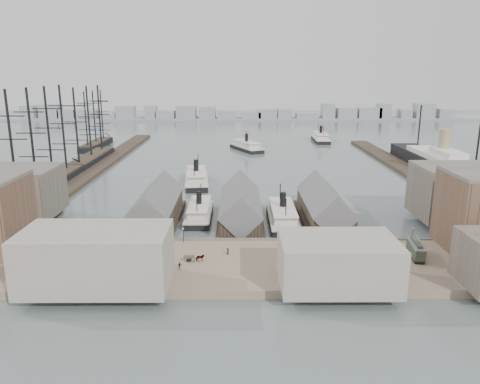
{
  "coord_description": "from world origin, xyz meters",
  "views": [
    {
      "loc": [
        -0.79,
        -122.15,
        45.36
      ],
      "look_at": [
        0.0,
        30.0,
        6.0
      ],
      "focal_mm": 35.0,
      "sensor_mm": 36.0,
      "label": 1
    }
  ],
  "objects_px": {
    "horse_cart_center": "(197,258)",
    "horse_cart_left": "(49,256)",
    "ocean_steamer": "(442,164)",
    "tram": "(416,250)",
    "horse_cart_right": "(299,256)",
    "ferry_docked_west": "(199,211)"
  },
  "relations": [
    {
      "from": "ocean_steamer",
      "to": "horse_cart_center",
      "type": "height_order",
      "value": "ocean_steamer"
    },
    {
      "from": "tram",
      "to": "horse_cart_center",
      "type": "height_order",
      "value": "tram"
    },
    {
      "from": "ocean_steamer",
      "to": "horse_cart_right",
      "type": "xyz_separation_m",
      "value": [
        -78.26,
        -104.3,
        -1.57
      ]
    },
    {
      "from": "horse_cart_center",
      "to": "ocean_steamer",
      "type": "bearing_deg",
      "value": -48.35
    },
    {
      "from": "tram",
      "to": "horse_cart_right",
      "type": "bearing_deg",
      "value": -170.27
    },
    {
      "from": "ocean_steamer",
      "to": "horse_cart_left",
      "type": "height_order",
      "value": "ocean_steamer"
    },
    {
      "from": "ocean_steamer",
      "to": "horse_cart_center",
      "type": "xyz_separation_m",
      "value": [
        -102.34,
        -105.63,
        -1.53
      ]
    },
    {
      "from": "ocean_steamer",
      "to": "tram",
      "type": "xyz_separation_m",
      "value": [
        -50.02,
        -103.32,
        -0.56
      ]
    },
    {
      "from": "horse_cart_center",
      "to": "horse_cart_left",
      "type": "bearing_deg",
      "value": 83.29
    },
    {
      "from": "ferry_docked_west",
      "to": "horse_cart_left",
      "type": "distance_m",
      "value": 50.53
    },
    {
      "from": "ferry_docked_west",
      "to": "horse_cart_right",
      "type": "bearing_deg",
      "value": -55.26
    },
    {
      "from": "ocean_steamer",
      "to": "horse_cart_left",
      "type": "xyz_separation_m",
      "value": [
        -137.86,
        -104.11,
        -1.61
      ]
    },
    {
      "from": "tram",
      "to": "horse_cart_center",
      "type": "relative_size",
      "value": 2.06
    },
    {
      "from": "ocean_steamer",
      "to": "horse_cart_left",
      "type": "bearing_deg",
      "value": -142.94
    },
    {
      "from": "tram",
      "to": "horse_cart_right",
      "type": "height_order",
      "value": "tram"
    },
    {
      "from": "horse_cart_left",
      "to": "horse_cart_center",
      "type": "distance_m",
      "value": 35.55
    },
    {
      "from": "ocean_steamer",
      "to": "tram",
      "type": "distance_m",
      "value": 114.79
    },
    {
      "from": "horse_cart_left",
      "to": "horse_cart_right",
      "type": "bearing_deg",
      "value": -79.66
    },
    {
      "from": "tram",
      "to": "horse_cart_left",
      "type": "xyz_separation_m",
      "value": [
        -87.84,
        -0.79,
        -1.05
      ]
    },
    {
      "from": "horse_cart_left",
      "to": "horse_cart_center",
      "type": "xyz_separation_m",
      "value": [
        35.52,
        -1.52,
        0.07
      ]
    },
    {
      "from": "ferry_docked_west",
      "to": "tram",
      "type": "xyz_separation_m",
      "value": [
        54.98,
        -37.59,
        1.66
      ]
    },
    {
      "from": "horse_cart_right",
      "to": "horse_cart_center",
      "type": "bearing_deg",
      "value": 85.5
    }
  ]
}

